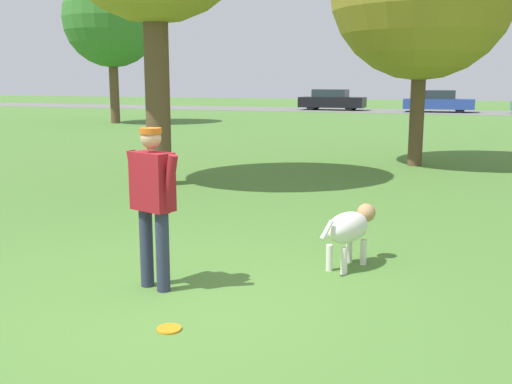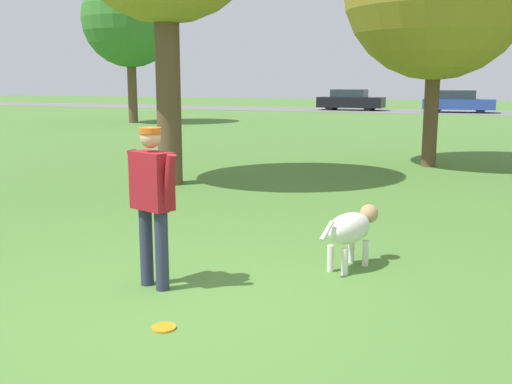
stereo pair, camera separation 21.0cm
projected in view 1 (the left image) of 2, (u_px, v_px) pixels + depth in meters
name	position (u px, v px, depth m)	size (l,w,h in m)	color
ground_plane	(173.00, 304.00, 5.47)	(120.00, 120.00, 0.00)	#4C7A33
far_road_strip	(439.00, 112.00, 38.50)	(120.00, 6.00, 0.01)	slate
person	(153.00, 196.00, 5.70)	(0.67, 0.34, 1.57)	#2D334C
dog	(350.00, 228.00, 6.48)	(0.52, 1.03, 0.65)	silver
frisbee	(169.00, 329.00, 4.89)	(0.20, 0.20, 0.02)	orange
tree_far_left	(111.00, 19.00, 27.68)	(4.46, 4.46, 7.06)	brown
parked_car_black	(332.00, 100.00, 40.88)	(4.42, 1.74, 1.41)	black
parked_car_blue	(438.00, 102.00, 38.18)	(4.41, 2.01, 1.40)	#284293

